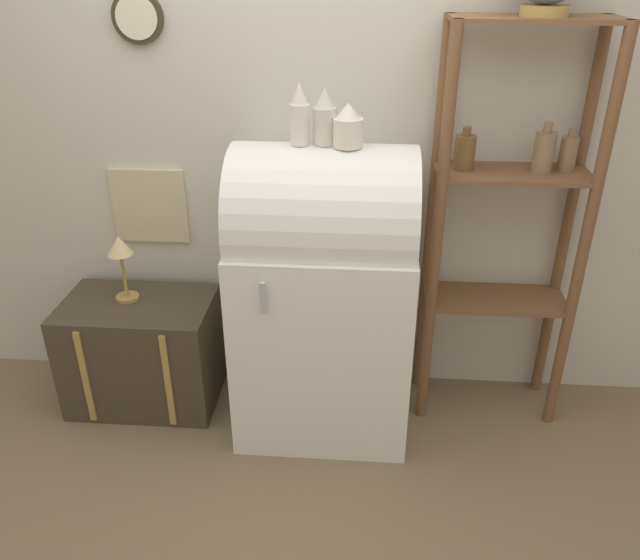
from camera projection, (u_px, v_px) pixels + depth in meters
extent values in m
plane|color=#7A664C|center=(320.00, 443.00, 2.92)|extent=(12.00, 12.00, 0.00)
cube|color=beige|center=(330.00, 125.00, 2.80)|extent=(7.00, 0.05, 2.70)
cylinder|color=#382D1E|center=(138.00, 17.00, 2.61)|extent=(0.22, 0.03, 0.22)
cylinder|color=beige|center=(136.00, 17.00, 2.60)|extent=(0.18, 0.01, 0.18)
cube|color=#C6B793|center=(150.00, 206.00, 3.01)|extent=(0.36, 0.02, 0.36)
cube|color=white|center=(324.00, 330.00, 2.89)|extent=(0.78, 0.65, 0.96)
cylinder|color=white|center=(324.00, 218.00, 2.63)|extent=(0.76, 0.62, 0.62)
cylinder|color=#B7B7BC|center=(263.00, 298.00, 2.43)|extent=(0.02, 0.02, 0.14)
cube|color=#423828|center=(143.00, 351.00, 3.10)|extent=(0.72, 0.46, 0.55)
cube|color=#AD8942|center=(85.00, 378.00, 2.91)|extent=(0.03, 0.01, 0.50)
cube|color=#AD8942|center=(168.00, 382.00, 2.88)|extent=(0.03, 0.01, 0.50)
cylinder|color=brown|center=(436.00, 247.00, 2.68)|extent=(0.05, 0.05, 1.82)
cylinder|color=brown|center=(583.00, 251.00, 2.64)|extent=(0.05, 0.05, 1.82)
cylinder|color=brown|center=(431.00, 224.00, 2.91)|extent=(0.05, 0.05, 1.82)
cylinder|color=brown|center=(567.00, 228.00, 2.87)|extent=(0.05, 0.05, 1.82)
cube|color=brown|center=(494.00, 299.00, 2.92)|extent=(0.65, 0.29, 0.02)
cube|color=brown|center=(513.00, 174.00, 2.64)|extent=(0.65, 0.29, 0.02)
cube|color=brown|center=(536.00, 19.00, 2.36)|extent=(0.65, 0.29, 0.02)
cylinder|color=#7F6647|center=(544.00, 153.00, 2.58)|extent=(0.09, 0.09, 0.17)
cylinder|color=#7F6647|center=(548.00, 127.00, 2.53)|extent=(0.03, 0.03, 0.04)
cylinder|color=#7F6647|center=(568.00, 154.00, 2.61)|extent=(0.07, 0.07, 0.14)
cylinder|color=#7F6647|center=(572.00, 133.00, 2.57)|extent=(0.03, 0.03, 0.04)
cylinder|color=brown|center=(465.00, 153.00, 2.62)|extent=(0.09, 0.09, 0.15)
cylinder|color=brown|center=(467.00, 131.00, 2.58)|extent=(0.04, 0.04, 0.04)
cylinder|color=#AD8942|center=(544.00, 11.00, 2.32)|extent=(0.18, 0.18, 0.04)
cylinder|color=silver|center=(300.00, 125.00, 2.46)|extent=(0.08, 0.08, 0.16)
cone|color=silver|center=(299.00, 93.00, 2.40)|extent=(0.07, 0.07, 0.09)
cylinder|color=beige|center=(325.00, 126.00, 2.47)|extent=(0.09, 0.09, 0.15)
cone|color=beige|center=(325.00, 97.00, 2.42)|extent=(0.08, 0.08, 0.08)
cylinder|color=silver|center=(348.00, 133.00, 2.44)|extent=(0.12, 0.12, 0.11)
cone|color=silver|center=(348.00, 111.00, 2.40)|extent=(0.10, 0.10, 0.06)
cylinder|color=#AD8942|center=(128.00, 297.00, 3.00)|extent=(0.11, 0.11, 0.02)
cylinder|color=#AD8942|center=(124.00, 275.00, 2.95)|extent=(0.02, 0.02, 0.22)
cone|color=#DBC184|center=(119.00, 245.00, 2.88)|extent=(0.12, 0.12, 0.09)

